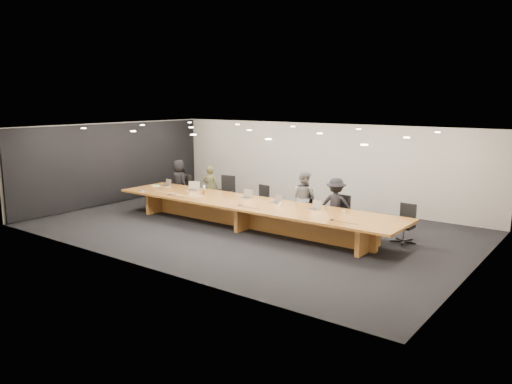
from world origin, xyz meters
TOP-DOWN VIEW (x-y plane):
  - ground at (0.00, 0.00)m, footprint 12.00×12.00m
  - back_wall at (0.00, 4.00)m, footprint 12.00×0.02m
  - left_wall_panel at (-5.94, 0.00)m, footprint 0.08×7.84m
  - conference_table at (0.00, 0.00)m, footprint 9.00×1.80m
  - chair_far_left at (-3.86, 1.21)m, footprint 0.57×0.57m
  - chair_left at (-2.01, 1.30)m, footprint 0.71×0.71m
  - chair_mid_left at (-0.61, 1.30)m, footprint 0.58×0.58m
  - chair_mid_right at (1.01, 1.21)m, footprint 0.64×0.64m
  - chair_right at (2.20, 1.17)m, footprint 0.55×0.55m
  - chair_far_right at (4.01, 1.22)m, footprint 0.54×0.54m
  - person_a at (-4.04, 1.22)m, footprint 0.82×0.61m
  - person_b at (-2.58, 1.23)m, footprint 0.61×0.49m
  - person_c at (1.04, 1.21)m, footprint 0.85×0.70m
  - person_d at (2.10, 1.15)m, footprint 1.09×0.84m
  - laptop_a at (-3.84, 0.40)m, footprint 0.34×0.28m
  - laptop_b at (-2.55, 0.36)m, footprint 0.44×0.39m
  - laptop_c at (-0.47, 0.43)m, footprint 0.34×0.25m
  - laptop_d at (0.62, 0.36)m, footprint 0.36×0.31m
  - laptop_e at (1.91, 0.29)m, footprint 0.35×0.29m
  - water_bottle at (-1.97, 0.25)m, footprint 0.08×0.08m
  - amber_mug at (-1.88, 0.16)m, footprint 0.09×0.09m
  - paper_cup_near at (0.97, 0.10)m, footprint 0.09×0.09m
  - paper_cup_far at (2.76, 0.32)m, footprint 0.08×0.08m
  - notepad at (-4.14, 0.23)m, footprint 0.34×0.31m
  - lime_gadget at (-4.12, 0.25)m, footprint 0.16×0.13m
  - av_box at (-3.79, -0.65)m, footprint 0.19×0.15m
  - mic_left at (-2.61, -0.60)m, footprint 0.15×0.15m
  - mic_center at (0.05, -0.49)m, footprint 0.15×0.15m
  - mic_right at (2.85, -0.45)m, footprint 0.11×0.11m

SIDE VIEW (x-z plane):
  - ground at x=0.00m, z-range 0.00..0.00m
  - chair_mid_left at x=-0.61m, z-range 0.00..1.00m
  - chair_far_right at x=4.01m, z-range 0.00..1.01m
  - chair_right at x=2.20m, z-range 0.00..1.03m
  - chair_far_left at x=-3.86m, z-range 0.00..1.03m
  - conference_table at x=0.00m, z-range 0.15..0.90m
  - chair_mid_right at x=1.01m, z-range 0.00..1.06m
  - chair_left at x=-2.01m, z-range 0.00..1.16m
  - person_b at x=-2.58m, z-range 0.00..1.45m
  - person_d at x=2.10m, z-range 0.00..1.50m
  - notepad at x=-4.14m, z-range 0.75..0.77m
  - mic_right at x=2.85m, z-range 0.75..0.78m
  - av_box at x=-3.79m, z-range 0.75..0.78m
  - mic_left at x=-2.61m, z-range 0.75..0.78m
  - person_a at x=-4.04m, z-range 0.00..1.53m
  - mic_center at x=0.05m, z-range 0.75..0.78m
  - lime_gadget at x=-4.12m, z-range 0.77..0.79m
  - paper_cup_far at x=2.76m, z-range 0.75..0.83m
  - person_c at x=1.04m, z-range 0.00..1.58m
  - paper_cup_near at x=0.97m, z-range 0.75..0.85m
  - amber_mug at x=-1.88m, z-range 0.75..0.86m
  - laptop_d at x=0.62m, z-range 0.75..0.99m
  - laptop_a at x=-3.84m, z-range 0.75..0.99m
  - water_bottle at x=-1.97m, z-range 0.75..0.99m
  - laptop_e at x=1.91m, z-range 0.75..0.99m
  - laptop_c at x=-0.47m, z-range 0.75..1.00m
  - laptop_b at x=-2.55m, z-range 0.75..1.04m
  - left_wall_panel at x=-5.94m, z-range 0.00..2.74m
  - back_wall at x=0.00m, z-range 0.00..2.80m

